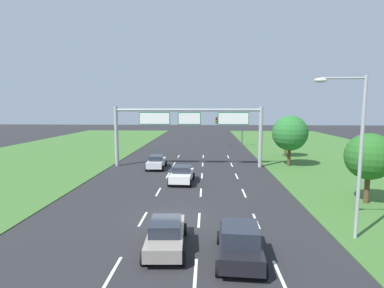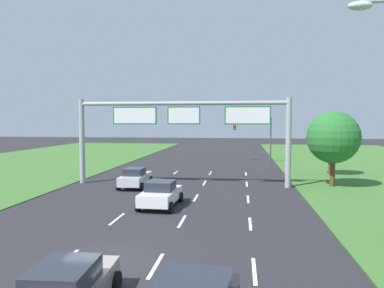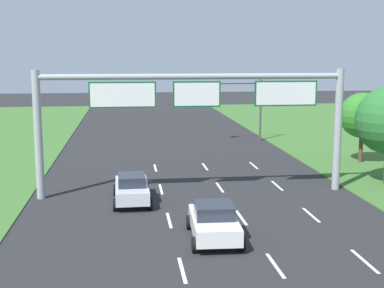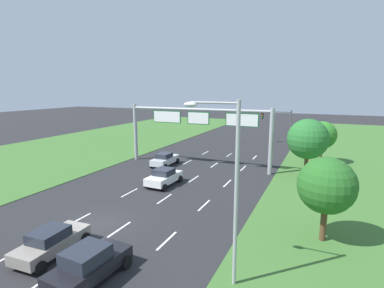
{
  "view_description": "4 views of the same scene",
  "coord_description": "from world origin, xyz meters",
  "views": [
    {
      "loc": [
        2.17,
        -17.76,
        6.91
      ],
      "look_at": [
        0.5,
        16.96,
        2.64
      ],
      "focal_mm": 28.0,
      "sensor_mm": 36.0,
      "label": 1
    },
    {
      "loc": [
        4.76,
        -12.88,
        5.21
      ],
      "look_at": [
        1.16,
        14.49,
        3.49
      ],
      "focal_mm": 35.0,
      "sensor_mm": 36.0,
      "label": 2
    },
    {
      "loc": [
        -3.65,
        -12.41,
        7.77
      ],
      "look_at": [
        -0.18,
        15.87,
        3.01
      ],
      "focal_mm": 50.0,
      "sensor_mm": 36.0,
      "label": 3
    },
    {
      "loc": [
        13.35,
        -14.46,
        8.96
      ],
      "look_at": [
        0.41,
        14.54,
        3.03
      ],
      "focal_mm": 28.0,
      "sensor_mm": 36.0,
      "label": 4
    }
  ],
  "objects": [
    {
      "name": "roadside_tree_far",
      "position": [
        13.19,
        24.02,
        3.46
      ],
      "size": [
        3.28,
        3.28,
        5.12
      ],
      "color": "#513823",
      "rests_on": "ground_plane"
    },
    {
      "name": "grass_verge_left",
      "position": [
        -21.0,
        10.0,
        0.03
      ],
      "size": [
        24.0,
        120.0,
        0.06
      ],
      "primitive_type": "cube",
      "color": "#3D6B2D",
      "rests_on": "ground_plane"
    },
    {
      "name": "car_near_red",
      "position": [
        3.71,
        -4.76,
        0.83
      ],
      "size": [
        2.32,
        4.18,
        1.68
      ],
      "rotation": [
        0.0,
        0.0,
        -0.06
      ],
      "color": "black",
      "rests_on": "ground_plane"
    },
    {
      "name": "lane_dashes_inner_left",
      "position": [
        -1.75,
        3.0,
        0.0
      ],
      "size": [
        0.14,
        44.4,
        0.01
      ],
      "color": "white",
      "rests_on": "ground_plane"
    },
    {
      "name": "roadside_tree_mid",
      "position": [
        11.92,
        17.5,
        3.91
      ],
      "size": [
        4.09,
        4.09,
        5.97
      ],
      "color": "#513823",
      "rests_on": "ground_plane"
    },
    {
      "name": "sign_gantry",
      "position": [
        0.16,
        16.77,
        4.97
      ],
      "size": [
        17.24,
        0.44,
        7.0
      ],
      "color": "#9EA0A5",
      "rests_on": "ground_plane"
    },
    {
      "name": "car_mid_lane",
      "position": [
        -3.47,
        15.4,
        0.76
      ],
      "size": [
        2.02,
        4.24,
        1.53
      ],
      "rotation": [
        0.0,
        0.0,
        0.02
      ],
      "color": "silver",
      "rests_on": "ground_plane"
    },
    {
      "name": "ground_plane",
      "position": [
        0.0,
        0.0,
        0.0
      ],
      "size": [
        200.0,
        200.0,
        0.0
      ],
      "primitive_type": "plane",
      "color": "#262628"
    },
    {
      "name": "traffic_light_mast",
      "position": [
        6.5,
        34.84,
        3.87
      ],
      "size": [
        4.76,
        0.49,
        5.6
      ],
      "color": "#47494F",
      "rests_on": "ground_plane"
    },
    {
      "name": "lane_dashes_inner_right",
      "position": [
        1.75,
        3.0,
        0.0
      ],
      "size": [
        0.14,
        44.4,
        0.01
      ],
      "color": "white",
      "rests_on": "ground_plane"
    },
    {
      "name": "car_far_ahead",
      "position": [
        -0.07,
        9.13,
        0.78
      ],
      "size": [
        2.26,
        4.09,
        1.56
      ],
      "rotation": [
        0.0,
        0.0,
        -0.04
      ],
      "color": "white",
      "rests_on": "ground_plane"
    },
    {
      "name": "street_lamp",
      "position": [
        9.67,
        -2.31,
        5.08
      ],
      "size": [
        2.61,
        0.32,
        8.5
      ],
      "color": "#9EA0A5",
      "rests_on": "ground_plane"
    },
    {
      "name": "roadside_tree_near",
      "position": [
        13.72,
        3.75,
        3.44
      ],
      "size": [
        3.31,
        3.31,
        5.11
      ],
      "color": "#513823",
      "rests_on": "ground_plane"
    },
    {
      "name": "car_lead_silver",
      "position": [
        0.23,
        -3.86,
        0.75
      ],
      "size": [
        2.15,
        4.33,
        1.5
      ],
      "rotation": [
        0.0,
        0.0,
        0.05
      ],
      "color": "gray",
      "rests_on": "ground_plane"
    },
    {
      "name": "lane_dashes_slip",
      "position": [
        5.25,
        3.0,
        0.0
      ],
      "size": [
        0.14,
        44.4,
        0.01
      ],
      "color": "white",
      "rests_on": "ground_plane"
    }
  ]
}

